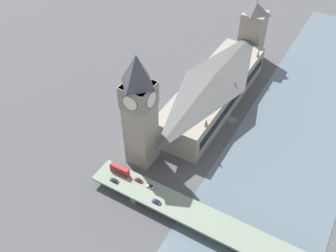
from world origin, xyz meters
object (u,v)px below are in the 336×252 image
parliament_hall (214,90)px  clock_tower (140,109)px  double_decker_bus_mid (120,170)px  car_northbound_lead (114,180)px  car_southbound_mid (157,202)px  car_southbound_tail (139,180)px  victoria_tower (253,32)px  road_bridge (246,240)px  car_southbound_lead (151,187)px

parliament_hall → clock_tower: bearing=78.3°
double_decker_bus_mid → parliament_hall: bearing=-100.0°
car_northbound_lead → car_southbound_mid: size_ratio=1.03×
car_southbound_tail → parliament_hall: bearing=-92.2°
parliament_hall → clock_tower: clock_tower is taller
parliament_hall → victoria_tower: victoria_tower is taller
victoria_tower → car_southbound_mid: bearing=94.4°
clock_tower → road_bridge: clock_tower is taller
car_southbound_lead → clock_tower: bearing=-47.7°
parliament_hall → car_northbound_lead: size_ratio=23.16×
parliament_hall → victoria_tower: (0.06, -65.70, 10.43)m
car_southbound_lead → car_southbound_tail: 7.60m
clock_tower → car_southbound_tail: clock_tower is taller
parliament_hall → double_decker_bus_mid: size_ratio=9.57×
road_bridge → double_decker_bus_mid: bearing=-2.3°
road_bridge → car_southbound_mid: (45.28, 3.59, 1.84)m
victoria_tower → car_northbound_lead: 157.08m
parliament_hall → victoria_tower: 66.53m
victoria_tower → double_decker_bus_mid: 150.95m
clock_tower → car_northbound_lead: clock_tower is taller
car_southbound_mid → car_southbound_tail: 16.54m
clock_tower → road_bridge: (-70.51, 22.26, -31.39)m
car_southbound_lead → car_southbound_mid: bearing=139.7°
car_southbound_mid → road_bridge: bearing=-175.5°
road_bridge → victoria_tower: bearing=-69.5°
parliament_hall → clock_tower: 70.34m
parliament_hall → car_southbound_lead: parliament_hall is taller
car_northbound_lead → car_southbound_mid: car_southbound_mid is taller
clock_tower → car_southbound_tail: size_ratio=14.59×
clock_tower → double_decker_bus_mid: clock_tower is taller
parliament_hall → car_northbound_lead: (14.00, 90.00, -5.00)m
clock_tower → car_southbound_mid: (-25.22, 25.85, -29.55)m
car_northbound_lead → car_southbound_mid: bearing=179.1°
clock_tower → car_southbound_mid: clock_tower is taller
car_northbound_lead → car_southbound_tail: 12.59m
parliament_hall → car_northbound_lead: 91.22m
road_bridge → car_southbound_mid: size_ratio=36.71×
victoria_tower → car_northbound_lead: bearing=84.9°
clock_tower → victoria_tower: bearing=-95.8°
car_southbound_lead → parliament_hall: bearing=-87.0°
car_northbound_lead → double_decker_bus_mid: bearing=-82.8°
double_decker_bus_mid → car_southbound_tail: (-11.55, -0.42, -2.03)m
victoria_tower → car_southbound_mid: size_ratio=10.83×
car_northbound_lead → car_southbound_mid: 25.83m
road_bridge → double_decker_bus_mid: (71.88, -2.88, 3.82)m
parliament_hall → car_southbound_tail: 83.72m
parliament_hall → car_southbound_lead: 84.32m
victoria_tower → car_southbound_tail: 150.04m
car_northbound_lead → road_bridge: bearing=-177.4°
car_southbound_tail → clock_tower: bearing=-61.8°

